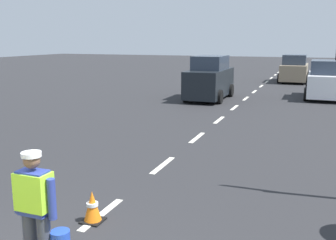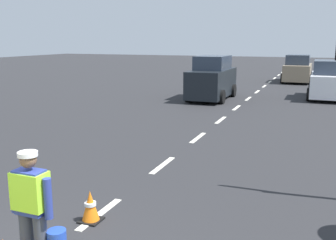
{
  "view_description": "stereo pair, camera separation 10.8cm",
  "coord_description": "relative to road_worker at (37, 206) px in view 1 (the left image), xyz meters",
  "views": [
    {
      "loc": [
        3.45,
        -3.06,
        3.1
      ],
      "look_at": [
        0.02,
        6.02,
        1.1
      ],
      "focal_mm": 42.25,
      "sensor_mm": 36.0,
      "label": 1
    },
    {
      "loc": [
        3.55,
        -3.03,
        3.1
      ],
      "look_at": [
        0.02,
        6.02,
        1.1
      ],
      "focal_mm": 42.25,
      "sensor_mm": 36.0,
      "label": 2
    }
  ],
  "objects": [
    {
      "name": "car_parked_far",
      "position": [
        3.8,
        18.36,
        0.0
      ],
      "size": [
        2.03,
        3.89,
        2.01
      ],
      "color": "silver",
      "rests_on": "ground"
    },
    {
      "name": "car_oncoming_second",
      "position": [
        -1.88,
        16.02,
        0.11
      ],
      "size": [
        1.95,
        4.2,
        2.25
      ],
      "color": "black",
      "rests_on": "ground"
    },
    {
      "name": "lane_center_line",
      "position": [
        -0.1,
        24.31,
        -0.93
      ],
      "size": [
        0.14,
        46.4,
        0.01
      ],
      "color": "silver",
      "rests_on": "ground"
    },
    {
      "name": "car_outgoing_far",
      "position": [
        1.75,
        26.35,
        -0.01
      ],
      "size": [
        2.06,
        4.16,
        1.98
      ],
      "color": "gray",
      "rests_on": "ground"
    },
    {
      "name": "ground_plane",
      "position": [
        -0.1,
        20.11,
        -0.93
      ],
      "size": [
        96.0,
        96.0,
        0.0
      ],
      "primitive_type": "plane",
      "color": "#28282B"
    },
    {
      "name": "road_worker",
      "position": [
        0.0,
        0.0,
        0.0
      ],
      "size": [
        0.77,
        0.37,
        1.67
      ],
      "color": "#383D4C",
      "rests_on": "ground"
    },
    {
      "name": "traffic_cone_far",
      "position": [
        -0.11,
        1.52,
        -0.66
      ],
      "size": [
        0.36,
        0.36,
        0.55
      ],
      "color": "black",
      "rests_on": "ground"
    }
  ]
}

